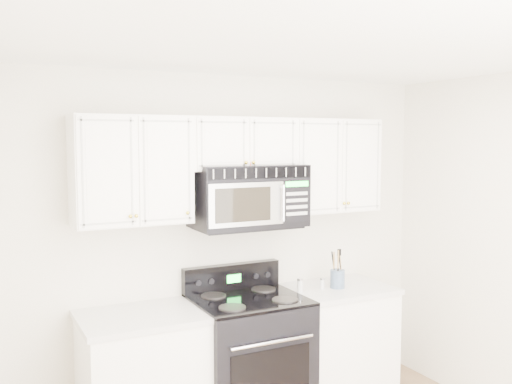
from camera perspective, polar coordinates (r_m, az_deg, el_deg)
room at (r=3.04m, az=11.38°, el=-10.12°), size 3.51×3.51×2.61m
base_cabinet_left at (r=4.22m, az=-11.16°, el=-18.28°), size 0.86×0.65×0.92m
base_cabinet_right at (r=4.86m, az=7.94°, el=-14.99°), size 0.86×0.65×0.92m
range at (r=4.44m, az=-0.76°, el=-16.17°), size 0.81×0.73×1.13m
upper_cabinets at (r=4.29m, az=-1.73°, el=2.97°), size 2.44×0.37×0.75m
microwave at (r=4.29m, az=-0.76°, el=-0.38°), size 0.84×0.47×0.47m
utensil_crock at (r=4.66m, az=8.15°, el=-8.49°), size 0.12×0.12×0.31m
shaker_salt at (r=4.51m, az=4.43°, el=-9.27°), size 0.05×0.05×0.11m
shaker_pepper at (r=4.62m, az=6.62°, el=-9.07°), size 0.04×0.04×0.09m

